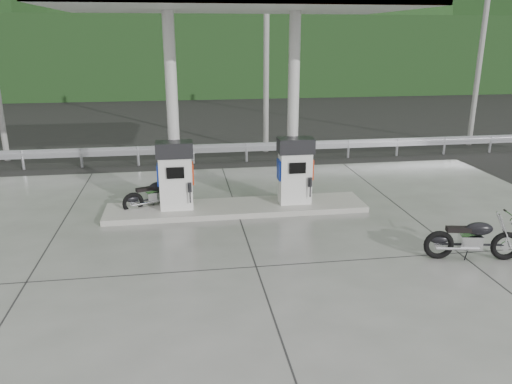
{
  "coord_description": "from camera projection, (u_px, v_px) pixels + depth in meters",
  "views": [
    {
      "loc": [
        -1.41,
        -10.22,
        4.59
      ],
      "look_at": [
        0.3,
        1.0,
        1.0
      ],
      "focal_mm": 35.0,
      "sensor_mm": 36.0,
      "label": 1
    }
  ],
  "objects": [
    {
      "name": "tree_band",
      "position": [
        196.0,
        56.0,
        38.6
      ],
      "size": [
        80.0,
        6.0,
        6.0
      ],
      "primitive_type": "cube",
      "color": "black",
      "rests_on": "ground"
    },
    {
      "name": "utility_pole_c",
      "position": [
        481.0,
        50.0,
        20.55
      ],
      "size": [
        0.22,
        0.22,
        8.0
      ],
      "primitive_type": "cylinder",
      "color": "gray",
      "rests_on": "ground"
    },
    {
      "name": "canopy_column_right",
      "position": [
        293.0,
        110.0,
        13.38
      ],
      "size": [
        0.3,
        0.3,
        5.0
      ],
      "primitive_type": "cylinder",
      "color": "silver",
      "rests_on": "pump_island"
    },
    {
      "name": "canopy_column_left",
      "position": [
        173.0,
        112.0,
        12.92
      ],
      "size": [
        0.3,
        0.3,
        5.0
      ],
      "primitive_type": "cylinder",
      "color": "silver",
      "rests_on": "pump_island"
    },
    {
      "name": "gas_pump_right",
      "position": [
        295.0,
        171.0,
        13.49
      ],
      "size": [
        0.95,
        0.55,
        1.8
      ],
      "primitive_type": null,
      "color": "silver",
      "rests_on": "pump_island"
    },
    {
      "name": "ground",
      "position": [
        250.0,
        248.0,
        11.22
      ],
      "size": [
        160.0,
        160.0,
        0.0
      ],
      "primitive_type": "plane",
      "color": "black",
      "rests_on": "ground"
    },
    {
      "name": "motorcycle_left",
      "position": [
        156.0,
        195.0,
        13.58
      ],
      "size": [
        1.81,
        1.19,
        0.82
      ],
      "primitive_type": null,
      "rotation": [
        0.0,
        0.0,
        0.41
      ],
      "color": "black",
      "rests_on": "forecourt_apron"
    },
    {
      "name": "canopy_roof",
      "position": [
        234.0,
        1.0,
        11.96
      ],
      "size": [
        8.5,
        5.0,
        0.4
      ],
      "primitive_type": "cube",
      "color": "white",
      "rests_on": "canopy_column_left"
    },
    {
      "name": "road",
      "position": [
        214.0,
        143.0,
        22.06
      ],
      "size": [
        60.0,
        7.0,
        0.01
      ],
      "primitive_type": "cube",
      "color": "black",
      "rests_on": "ground"
    },
    {
      "name": "motorcycle_right",
      "position": [
        473.0,
        239.0,
        10.51
      ],
      "size": [
        1.98,
        0.95,
        0.9
      ],
      "primitive_type": null,
      "rotation": [
        0.0,
        0.0,
        -0.19
      ],
      "color": "black",
      "rests_on": "forecourt_apron"
    },
    {
      "name": "forecourt_apron",
      "position": [
        250.0,
        248.0,
        11.22
      ],
      "size": [
        18.0,
        14.0,
        0.02
      ],
      "primitive_type": "cube",
      "color": "slate",
      "rests_on": "ground"
    },
    {
      "name": "pump_island",
      "position": [
        237.0,
        208.0,
        13.55
      ],
      "size": [
        7.0,
        1.4,
        0.15
      ],
      "primitive_type": "cube",
      "color": "#9C9A91",
      "rests_on": "forecourt_apron"
    },
    {
      "name": "gas_pump_left",
      "position": [
        176.0,
        176.0,
        13.03
      ],
      "size": [
        0.95,
        0.55,
        1.8
      ],
      "primitive_type": null,
      "color": "silver",
      "rests_on": "pump_island"
    },
    {
      "name": "guardrail",
      "position": [
        220.0,
        144.0,
        18.55
      ],
      "size": [
        26.0,
        0.16,
        1.42
      ],
      "primitive_type": null,
      "color": "#AFB0B7",
      "rests_on": "ground"
    },
    {
      "name": "utility_pole_b",
      "position": [
        266.0,
        51.0,
        19.26
      ],
      "size": [
        0.22,
        0.22,
        8.0
      ],
      "primitive_type": "cylinder",
      "color": "gray",
      "rests_on": "ground"
    },
    {
      "name": "forested_hills",
      "position": [
        189.0,
        70.0,
        67.78
      ],
      "size": [
        100.0,
        40.0,
        140.0
      ],
      "primitive_type": null,
      "color": "black",
      "rests_on": "ground"
    }
  ]
}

